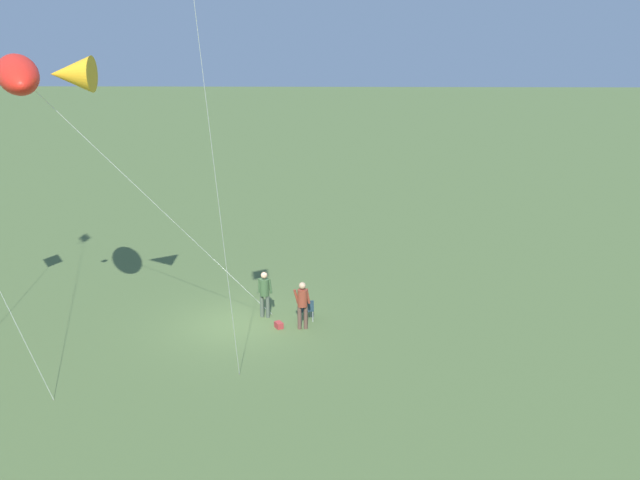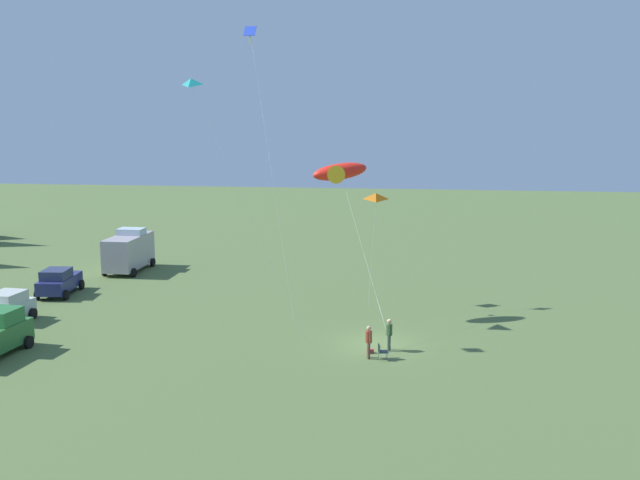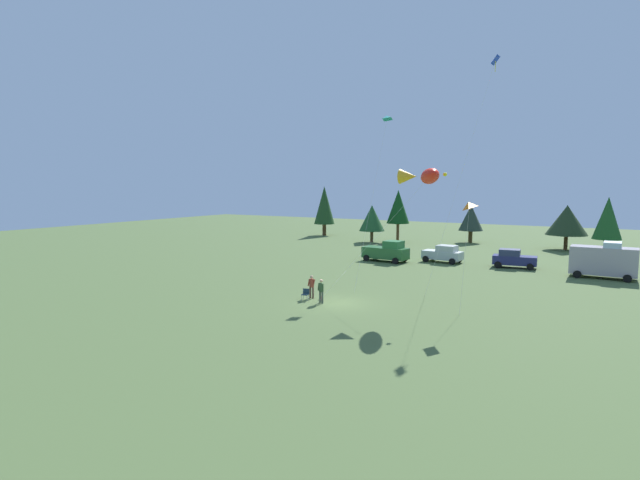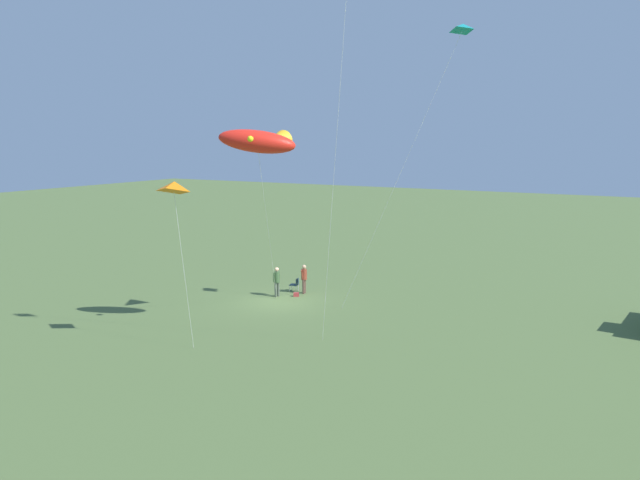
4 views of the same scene
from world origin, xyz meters
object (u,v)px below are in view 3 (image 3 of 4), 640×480
Objects in this scene: backpack_on_grass at (321,298)px; car_navy_hatch at (514,259)px; person_spectator at (312,285)px; truck_green_flatbed at (387,252)px; car_silver_compact at (443,254)px; kite_large_fish at (424,176)px; kite_diamond_blue at (491,75)px; folding_chair at (305,293)px; kite_delta_teal at (386,119)px; kite_delta_orange at (468,205)px; person_kite_flyer at (321,289)px; van_motorhome_grey at (604,260)px.

car_navy_hatch is at bearing 66.29° from backpack_on_grass.
truck_green_flatbed is at bearing 175.70° from person_spectator.
person_spectator is 22.38m from car_silver_compact.
car_navy_hatch is 0.45× the size of kite_large_fish.
backpack_on_grass is 11.47m from kite_large_fish.
car_silver_compact is 22.09m from kite_diamond_blue.
folding_chair is 2.56× the size of backpack_on_grass.
kite_delta_teal is (-5.94, 7.22, 5.10)m from kite_large_fish.
kite_delta_orange is at bearing -85.88° from kite_diamond_blue.
truck_green_flatbed is at bearing 124.86° from kite_delta_orange.
folding_chair is 0.47× the size of person_spectator.
kite_diamond_blue reaches higher than kite_large_fish.
person_kite_flyer is 1.73m from person_spectator.
van_motorhome_grey is (18.72, 20.93, 1.16)m from folding_chair.
kite_large_fish is 1.30× the size of kite_delta_orange.
backpack_on_grass is 0.07× the size of car_silver_compact.
backpack_on_grass is 0.06× the size of van_motorhome_grey.
folding_chair is 0.06× the size of kite_delta_teal.
van_motorhome_grey reaches higher than person_spectator.
kite_delta_orange is (11.23, 0.33, 6.12)m from person_spectator.
kite_diamond_blue is (10.78, 8.91, 16.03)m from folding_chair.
kite_delta_teal reaches higher than car_silver_compact.
van_motorhome_grey is at bearing 151.33° from person_kite_flyer.
van_motorhome_grey is (17.76, 20.29, 1.53)m from backpack_on_grass.
kite_large_fish is (6.27, 3.37, 7.98)m from person_kite_flyer.
kite_delta_teal is at bearing -91.65° from car_silver_compact.
truck_green_flatbed is 0.36× the size of kite_delta_teal.
car_silver_compact is (3.39, 22.12, -0.07)m from person_spectator.
backpack_on_grass is 0.02× the size of kite_diamond_blue.
person_spectator is 12.79m from kite_delta_orange.
kite_large_fish is at bearing 96.41° from person_spectator.
kite_large_fish is (6.84, 2.40, 8.89)m from backpack_on_grass.
person_kite_flyer is at bearing -135.02° from kite_diamond_blue.
backpack_on_grass is at bearing 111.50° from folding_chair.
kite_delta_orange is 12.28m from kite_diamond_blue.
kite_diamond_blue is (9.82, 8.27, 16.41)m from backpack_on_grass.
person_spectator is 20.54m from kite_diamond_blue.
van_motorhome_grey reaches higher than person_kite_flyer.
car_navy_hatch is at bearing 17.26° from truck_green_flatbed.
truck_green_flatbed is at bearing 6.09° from car_navy_hatch.
backpack_on_grass is 22.32m from car_silver_compact.
kite_diamond_blue reaches higher than kite_delta_orange.
car_navy_hatch is at bearing 90.21° from kite_diamond_blue.
person_kite_flyer is 0.12× the size of kite_delta_teal.
kite_delta_teal is at bearing 84.62° from backpack_on_grass.
person_kite_flyer is at bearing -89.08° from car_silver_compact.
person_kite_flyer reaches higher than folding_chair.
backpack_on_grass is 27.01m from van_motorhome_grey.
kite_diamond_blue is at bearing -56.55° from car_silver_compact.
kite_delta_orange is at bearing 2.02° from backpack_on_grass.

